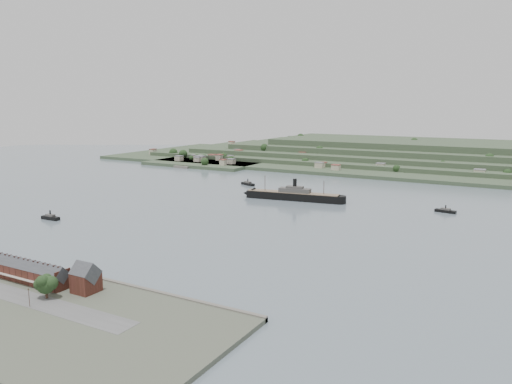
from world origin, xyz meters
The scene contains 10 objects.
ground centered at (0.00, 0.00, 0.00)m, with size 1400.00×1400.00×0.00m, color slate.
near_shore centered at (0.00, -186.75, 1.01)m, with size 220.00×80.00×2.60m.
terrace_row centered at (-10.00, -168.02, 6.84)m, with size 55.60×9.80×11.07m.
gabled_building centered at (27.50, -164.00, 8.19)m, with size 10.40×10.18×14.09m.
far_peninsula centered at (27.91, 393.10, 11.88)m, with size 760.00×309.00×30.00m.
steamship centered at (10.85, 79.96, 4.18)m, with size 94.07×23.58×22.62m.
tugboat centered at (-109.51, -73.95, 1.71)m, with size 15.66×4.61×6.99m.
ferry_west centered at (-61.39, 129.72, 1.59)m, with size 18.12×11.57×6.61m.
ferry_east centered at (138.28, 92.95, 1.43)m, with size 16.34×6.81×5.94m.
fig_tree centered at (18.77, -177.91, 8.67)m, with size 9.80×8.49×10.93m.
Camera 1 is at (195.57, -309.46, 84.81)m, focal length 35.00 mm.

